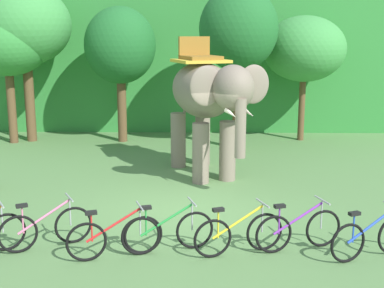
# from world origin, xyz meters

# --- Properties ---
(ground_plane) EXTENTS (80.00, 80.00, 0.00)m
(ground_plane) POSITION_xyz_m (0.00, 0.00, 0.00)
(ground_plane) COLOR #567F47
(foliage_hedge) EXTENTS (36.00, 6.00, 6.04)m
(foliage_hedge) POSITION_xyz_m (0.00, 12.22, 3.02)
(foliage_hedge) COLOR #338438
(foliage_hedge) RESTS_ON ground
(tree_left) EXTENTS (2.90, 2.90, 4.71)m
(tree_left) POSITION_xyz_m (-6.36, 7.18, 3.52)
(tree_left) COLOR brown
(tree_left) RESTS_ON ground
(tree_far_left) EXTENTS (3.23, 3.23, 5.55)m
(tree_far_left) POSITION_xyz_m (-5.81, 7.51, 4.12)
(tree_far_left) COLOR brown
(tree_far_left) RESTS_ON ground
(tree_far_right) EXTENTS (2.52, 2.52, 4.80)m
(tree_far_right) POSITION_xyz_m (-2.47, 7.50, 3.42)
(tree_far_right) COLOR brown
(tree_far_right) RESTS_ON ground
(tree_right) EXTENTS (2.61, 2.61, 5.39)m
(tree_right) POSITION_xyz_m (1.61, 6.45, 3.97)
(tree_right) COLOR brown
(tree_right) RESTS_ON ground
(tree_center) EXTENTS (2.94, 2.94, 4.49)m
(tree_center) POSITION_xyz_m (4.06, 7.85, 3.30)
(tree_center) COLOR brown
(tree_center) RESTS_ON ground
(elephant) EXTENTS (2.86, 4.20, 3.78)m
(elephant) POSITION_xyz_m (0.54, 2.85, 2.20)
(elephant) COLOR gray
(elephant) RESTS_ON ground
(bike_pink) EXTENTS (1.53, 0.87, 0.92)m
(bike_pink) POSITION_xyz_m (-2.43, -2.11, 0.39)
(bike_pink) COLOR black
(bike_pink) RESTS_ON ground
(bike_red) EXTENTS (1.63, 0.71, 0.92)m
(bike_red) POSITION_xyz_m (-1.09, -2.51, 0.39)
(bike_red) COLOR black
(bike_red) RESTS_ON ground
(bike_green) EXTENTS (1.65, 0.67, 0.92)m
(bike_green) POSITION_xyz_m (-0.18, -2.24, 0.39)
(bike_green) COLOR black
(bike_green) RESTS_ON ground
(bike_yellow) EXTENTS (1.63, 0.71, 0.92)m
(bike_yellow) POSITION_xyz_m (1.08, -2.31, 0.39)
(bike_yellow) COLOR black
(bike_yellow) RESTS_ON ground
(bike_purple) EXTENTS (1.64, 0.68, 0.92)m
(bike_purple) POSITION_xyz_m (2.18, -2.11, 0.39)
(bike_purple) COLOR black
(bike_purple) RESTS_ON ground
(bike_blue) EXTENTS (1.60, 0.78, 0.92)m
(bike_blue) POSITION_xyz_m (3.39, -2.44, 0.39)
(bike_blue) COLOR black
(bike_blue) RESTS_ON ground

